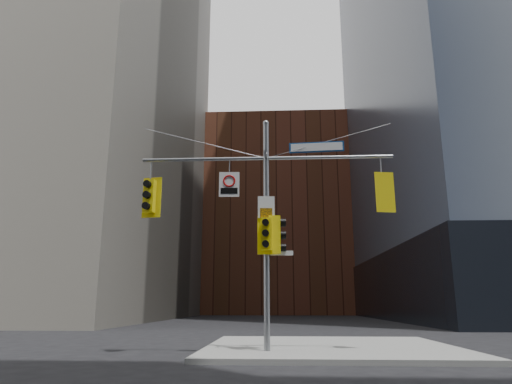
# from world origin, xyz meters

# --- Properties ---
(ground) EXTENTS (160.00, 160.00, 0.00)m
(ground) POSITION_xyz_m (0.00, 0.00, 0.00)
(ground) COLOR black
(ground) RESTS_ON ground
(sidewalk_corner) EXTENTS (8.00, 8.00, 0.15)m
(sidewalk_corner) POSITION_xyz_m (2.00, 4.00, 0.07)
(sidewalk_corner) COLOR gray
(sidewalk_corner) RESTS_ON ground
(brick_midrise) EXTENTS (26.00, 20.00, 28.00)m
(brick_midrise) POSITION_xyz_m (0.00, 58.00, 14.00)
(brick_midrise) COLOR brown
(brick_midrise) RESTS_ON ground
(signal_assembly) EXTENTS (8.00, 0.80, 7.30)m
(signal_assembly) POSITION_xyz_m (0.00, 1.99, 4.42)
(signal_assembly) COLOR gray
(signal_assembly) RESTS_ON ground
(traffic_light_west_arm) EXTENTS (0.63, 0.55, 1.31)m
(traffic_light_west_arm) POSITION_xyz_m (-3.72, 2.01, 4.80)
(traffic_light_west_arm) COLOR yellow
(traffic_light_west_arm) RESTS_ON ground
(traffic_light_east_arm) EXTENTS (0.60, 0.53, 1.26)m
(traffic_light_east_arm) POSITION_xyz_m (3.61, 1.99, 4.80)
(traffic_light_east_arm) COLOR yellow
(traffic_light_east_arm) RESTS_ON ground
(traffic_light_pole_side) EXTENTS (0.48, 0.40, 1.16)m
(traffic_light_pole_side) POSITION_xyz_m (0.33, 2.01, 3.52)
(traffic_light_pole_side) COLOR yellow
(traffic_light_pole_side) RESTS_ON ground
(traffic_light_pole_front) EXTENTS (0.57, 0.46, 1.19)m
(traffic_light_pole_front) POSITION_xyz_m (0.00, 1.73, 3.52)
(traffic_light_pole_front) COLOR yellow
(traffic_light_pole_front) RESTS_ON ground
(street_sign_blade) EXTENTS (1.74, 0.17, 0.34)m
(street_sign_blade) POSITION_xyz_m (1.62, 2.00, 6.35)
(street_sign_blade) COLOR navy
(street_sign_blade) RESTS_ON ground
(regulatory_sign_arm) EXTENTS (0.64, 0.09, 0.80)m
(regulatory_sign_arm) POSITION_xyz_m (-1.17, 1.97, 5.18)
(regulatory_sign_arm) COLOR silver
(regulatory_sign_arm) RESTS_ON ground
(regulatory_sign_pole) EXTENTS (0.52, 0.08, 0.68)m
(regulatory_sign_pole) POSITION_xyz_m (0.00, 1.88, 4.36)
(regulatory_sign_pole) COLOR silver
(regulatory_sign_pole) RESTS_ON ground
(street_blade_ew) EXTENTS (0.72, 0.07, 0.14)m
(street_blade_ew) POSITION_xyz_m (0.45, 2.00, 2.97)
(street_blade_ew) COLOR silver
(street_blade_ew) RESTS_ON ground
(street_blade_ns) EXTENTS (0.12, 0.83, 0.17)m
(street_blade_ns) POSITION_xyz_m (0.00, 2.45, 2.71)
(street_blade_ns) COLOR #145926
(street_blade_ns) RESTS_ON ground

